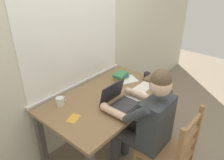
# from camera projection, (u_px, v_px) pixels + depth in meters

# --- Properties ---
(ground_plane) EXTENTS (8.00, 8.00, 0.00)m
(ground_plane) POSITION_uv_depth(u_px,v_px,m) (109.00, 147.00, 2.61)
(ground_plane) COLOR gray
(back_wall) EXTENTS (6.00, 0.08, 2.60)m
(back_wall) POSITION_uv_depth(u_px,v_px,m) (74.00, 37.00, 2.30)
(back_wall) COLOR beige
(back_wall) RESTS_ON ground
(desk) EXTENTS (1.42, 0.83, 0.73)m
(desk) POSITION_uv_depth(u_px,v_px,m) (109.00, 103.00, 2.32)
(desk) COLOR olive
(desk) RESTS_ON ground
(seated_person) EXTENTS (0.50, 0.60, 1.24)m
(seated_person) POSITION_uv_depth(u_px,v_px,m) (146.00, 121.00, 1.99)
(seated_person) COLOR #33383D
(seated_person) RESTS_ON ground
(wooden_chair) EXTENTS (0.42, 0.42, 0.94)m
(wooden_chair) POSITION_uv_depth(u_px,v_px,m) (170.00, 153.00, 1.94)
(wooden_chair) COLOR olive
(wooden_chair) RESTS_ON ground
(laptop) EXTENTS (0.33, 0.29, 0.23)m
(laptop) POSITION_uv_depth(u_px,v_px,m) (119.00, 101.00, 2.10)
(laptop) COLOR #232328
(laptop) RESTS_ON desk
(computer_mouse) EXTENTS (0.06, 0.10, 0.03)m
(computer_mouse) POSITION_uv_depth(u_px,v_px,m) (137.00, 96.00, 2.25)
(computer_mouse) COLOR #232328
(computer_mouse) RESTS_ON desk
(coffee_mug_white) EXTENTS (0.12, 0.08, 0.09)m
(coffee_mug_white) POSITION_uv_depth(u_px,v_px,m) (60.00, 101.00, 2.11)
(coffee_mug_white) COLOR silver
(coffee_mug_white) RESTS_ON desk
(coffee_mug_dark) EXTENTS (0.12, 0.08, 0.09)m
(coffee_mug_dark) POSITION_uv_depth(u_px,v_px,m) (147.00, 76.00, 2.60)
(coffee_mug_dark) COLOR black
(coffee_mug_dark) RESTS_ON desk
(book_stack_main) EXTENTS (0.20, 0.15, 0.08)m
(book_stack_main) POSITION_uv_depth(u_px,v_px,m) (121.00, 76.00, 2.62)
(book_stack_main) COLOR gold
(book_stack_main) RESTS_ON desk
(paper_pile_near_laptop) EXTENTS (0.29, 0.27, 0.01)m
(paper_pile_near_laptop) POSITION_uv_depth(u_px,v_px,m) (138.00, 96.00, 2.27)
(paper_pile_near_laptop) COLOR white
(paper_pile_near_laptop) RESTS_ON desk
(paper_pile_back_corner) EXTENTS (0.25, 0.15, 0.01)m
(paper_pile_back_corner) POSITION_uv_depth(u_px,v_px,m) (144.00, 87.00, 2.44)
(paper_pile_back_corner) COLOR silver
(paper_pile_back_corner) RESTS_ON desk
(paper_pile_side) EXTENTS (0.29, 0.27, 0.01)m
(paper_pile_side) POSITION_uv_depth(u_px,v_px,m) (127.00, 80.00, 2.62)
(paper_pile_side) COLOR white
(paper_pile_side) RESTS_ON desk
(landscape_photo_print) EXTENTS (0.15, 0.13, 0.00)m
(landscape_photo_print) POSITION_uv_depth(u_px,v_px,m) (74.00, 118.00, 1.94)
(landscape_photo_print) COLOR gold
(landscape_photo_print) RESTS_ON desk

